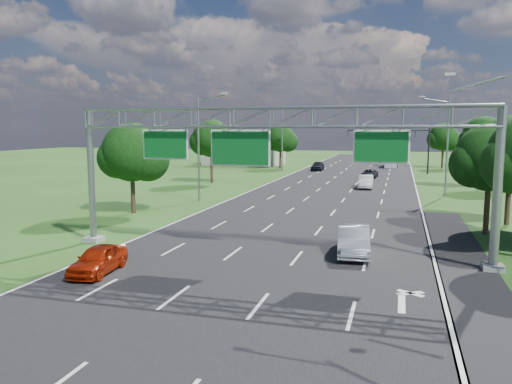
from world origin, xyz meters
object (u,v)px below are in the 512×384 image
(silver_sedan, at_px, (353,240))
(sign_gantry, at_px, (273,129))
(red_coupe, at_px, (98,259))
(traffic_signal, at_px, (404,140))
(box_truck, at_px, (391,159))

(silver_sedan, bearing_deg, sign_gantry, -170.01)
(sign_gantry, relative_size, silver_sedan, 4.88)
(silver_sedan, bearing_deg, red_coupe, -154.55)
(traffic_signal, relative_size, silver_sedan, 2.53)
(sign_gantry, distance_m, traffic_signal, 53.51)
(traffic_signal, distance_m, box_truck, 14.47)
(sign_gantry, xyz_separation_m, traffic_signal, (7.15, 53.00, -1.72))
(box_truck, bearing_deg, traffic_signal, -79.78)
(traffic_signal, distance_m, silver_sedan, 52.04)
(sign_gantry, bearing_deg, red_coupe, -141.18)
(sign_gantry, distance_m, silver_sedan, 7.56)
(traffic_signal, bearing_deg, box_truck, 98.34)
(traffic_signal, height_order, silver_sedan, traffic_signal)
(red_coupe, bearing_deg, traffic_signal, 70.41)
(traffic_signal, bearing_deg, sign_gantry, -97.68)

